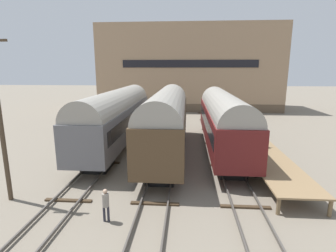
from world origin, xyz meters
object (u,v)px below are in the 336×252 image
at_px(person_worker, 106,202).
at_px(train_car_grey, 117,115).
at_px(train_car_maroon, 223,118).
at_px(bench, 259,141).
at_px(train_car_brown, 167,118).

bearing_deg(person_worker, train_car_grey, 102.24).
height_order(train_car_grey, train_car_maroon, train_car_grey).
distance_m(train_car_maroon, bench, 3.62).
height_order(train_car_brown, person_worker, train_car_brown).
height_order(bench, person_worker, bench).
bearing_deg(train_car_brown, train_car_grey, 157.06).
bearing_deg(person_worker, train_car_maroon, 59.48).
bearing_deg(train_car_grey, bench, -12.56).
xyz_separation_m(train_car_maroon, person_worker, (-6.85, -11.62, -1.93)).
bearing_deg(train_car_maroon, train_car_brown, -164.26).
height_order(train_car_grey, bench, train_car_grey).
xyz_separation_m(train_car_maroon, bench, (2.62, -2.03, -1.45)).
xyz_separation_m(train_car_brown, person_worker, (-2.09, -10.28, -2.11)).
height_order(train_car_grey, person_worker, train_car_grey).
bearing_deg(bench, person_worker, -134.62).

